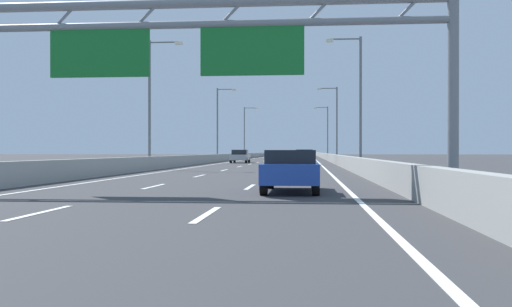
{
  "coord_description": "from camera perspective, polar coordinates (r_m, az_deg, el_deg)",
  "views": [
    {
      "loc": [
        3.87,
        0.93,
        1.32
      ],
      "look_at": [
        -1.33,
        58.73,
        1.07
      ],
      "focal_mm": 39.59,
      "sensor_mm": 36.0,
      "label": 1
    }
  ],
  "objects": [
    {
      "name": "lane_dash_right_8",
      "position": [
        74.61,
        3.56,
        -0.77
      ],
      "size": [
        0.16,
        3.0,
        0.01
      ],
      "primitive_type": "cube",
      "color": "white",
      "rests_on": "ground_plane"
    },
    {
      "name": "lane_dash_left_8",
      "position": [
        74.8,
        0.8,
        -0.76
      ],
      "size": [
        0.16,
        3.0,
        0.01
      ],
      "primitive_type": "cube",
      "color": "white",
      "rests_on": "ground_plane"
    },
    {
      "name": "lane_dash_right_4",
      "position": [
        38.65,
        2.07,
        -1.71
      ],
      "size": [
        0.16,
        3.0,
        0.01
      ],
      "primitive_type": "cube",
      "color": "white",
      "rests_on": "ground_plane"
    },
    {
      "name": "barrier_right",
      "position": [
        109.11,
        6.74,
        -0.2
      ],
      "size": [
        0.45,
        220.0,
        0.95
      ],
      "color": "#9E9E99",
      "rests_on": "ground_plane"
    },
    {
      "name": "lane_dash_left_5",
      "position": [
        47.92,
        -1.65,
        -1.33
      ],
      "size": [
        0.16,
        3.0,
        0.01
      ],
      "primitive_type": "cube",
      "color": "white",
      "rests_on": "ground_plane"
    },
    {
      "name": "silver_car",
      "position": [
        63.17,
        -1.62,
        -0.28
      ],
      "size": [
        1.9,
        4.21,
        1.47
      ],
      "color": "#A8ADB2",
      "rests_on": "ground_plane"
    },
    {
      "name": "lane_dash_left_2",
      "position": [
        21.38,
        -10.27,
        -3.29
      ],
      "size": [
        0.16,
        3.0,
        0.01
      ],
      "primitive_type": "cube",
      "color": "white",
      "rests_on": "ground_plane"
    },
    {
      "name": "lane_dash_left_13",
      "position": [
        119.71,
        2.43,
        -0.38
      ],
      "size": [
        0.16,
        3.0,
        0.01
      ],
      "primitive_type": "cube",
      "color": "white",
      "rests_on": "ground_plane"
    },
    {
      "name": "streetlamp_right_mid",
      "position": [
        41.11,
        10.19,
        5.93
      ],
      "size": [
        2.58,
        0.28,
        9.5
      ],
      "color": "slate",
      "rests_on": "ground_plane"
    },
    {
      "name": "lane_dash_right_17",
      "position": [
        155.59,
        4.38,
        -0.24
      ],
      "size": [
        0.16,
        3.0,
        0.01
      ],
      "primitive_type": "cube",
      "color": "white",
      "rests_on": "ground_plane"
    },
    {
      "name": "lane_dash_left_17",
      "position": [
        155.68,
        3.06,
        -0.24
      ],
      "size": [
        0.16,
        3.0,
        0.01
      ],
      "primitive_type": "cube",
      "color": "white",
      "rests_on": "ground_plane"
    },
    {
      "name": "yellow_car",
      "position": [
        90.23,
        4.91,
        -0.1
      ],
      "size": [
        1.75,
        4.56,
        1.52
      ],
      "color": "yellow",
      "rests_on": "ground_plane"
    },
    {
      "name": "streetlamp_left_distant",
      "position": [
        104.95,
        -1.06,
        2.47
      ],
      "size": [
        2.58,
        0.28,
        9.5
      ],
      "color": "slate",
      "rests_on": "ground_plane"
    },
    {
      "name": "lane_dash_right_10",
      "position": [
        92.6,
        3.86,
        -0.57
      ],
      "size": [
        0.16,
        3.0,
        0.01
      ],
      "primitive_type": "cube",
      "color": "white",
      "rests_on": "ground_plane"
    },
    {
      "name": "lane_dash_left_3",
      "position": [
        30.14,
        -5.71,
        -2.26
      ],
      "size": [
        0.16,
        3.0,
        0.01
      ],
      "primitive_type": "cube",
      "color": "white",
      "rests_on": "ground_plane"
    },
    {
      "name": "barrier_left",
      "position": [
        109.6,
        -0.49,
        -0.2
      ],
      "size": [
        0.45,
        220.0,
        0.95
      ],
      "color": "#9E9E99",
      "rests_on": "ground_plane"
    },
    {
      "name": "lane_dash_left_11",
      "position": [
        101.73,
        1.95,
        -0.5
      ],
      "size": [
        0.16,
        3.0,
        0.01
      ],
      "primitive_type": "cube",
      "color": "white",
      "rests_on": "ground_plane"
    },
    {
      "name": "lane_dash_left_1",
      "position": [
        12.95,
        -20.97,
        -5.61
      ],
      "size": [
        0.16,
        3.0,
        0.01
      ],
      "primitive_type": "cube",
      "color": "white",
      "rests_on": "ground_plane"
    },
    {
      "name": "lane_dash_left_15",
      "position": [
        137.69,
        2.79,
        -0.3
      ],
      "size": [
        0.16,
        3.0,
        0.01
      ],
      "primitive_type": "cube",
      "color": "white",
      "rests_on": "ground_plane"
    },
    {
      "name": "lane_dash_left_14",
      "position": [
        128.7,
        2.62,
        -0.34
      ],
      "size": [
        0.16,
        3.0,
        0.01
      ],
      "primitive_type": "cube",
      "color": "white",
      "rests_on": "ground_plane"
    },
    {
      "name": "streetlamp_left_mid",
      "position": [
        42.49,
        -10.41,
        5.74
      ],
      "size": [
        2.58,
        0.28,
        9.5
      ],
      "color": "slate",
      "rests_on": "ground_plane"
    },
    {
      "name": "lane_dash_right_5",
      "position": [
        47.63,
        2.65,
        -1.34
      ],
      "size": [
        0.16,
        3.0,
        0.01
      ],
      "primitive_type": "cube",
      "color": "white",
      "rests_on": "ground_plane"
    },
    {
      "name": "lane_dash_right_2",
      "position": [
        20.71,
        -0.61,
        -3.4
      ],
      "size": [
        0.16,
        3.0,
        0.01
      ],
      "primitive_type": "cube",
      "color": "white",
      "rests_on": "ground_plane"
    },
    {
      "name": "lane_dash_left_10",
      "position": [
        92.75,
        1.64,
        -0.57
      ],
      "size": [
        0.16,
        3.0,
        0.01
      ],
      "primitive_type": "cube",
      "color": "white",
      "rests_on": "ground_plane"
    },
    {
      "name": "edge_line_right",
      "position": [
        87.09,
        6.05,
        -0.62
      ],
      "size": [
        0.16,
        176.0,
        0.01
      ],
      "primitive_type": "cube",
      "color": "white",
      "rests_on": "ground_plane"
    },
    {
      "name": "lane_dash_right_1",
      "position": [
        11.83,
        -5.01,
        -6.16
      ],
      "size": [
        0.16,
        3.0,
        0.01
      ],
      "primitive_type": "cube",
      "color": "white",
      "rests_on": "ground_plane"
    },
    {
      "name": "green_car",
      "position": [
        77.88,
        4.98,
        -0.19
      ],
      "size": [
        1.85,
        4.29,
        1.4
      ],
      "color": "#1E7A38",
      "rests_on": "ground_plane"
    },
    {
      "name": "lane_dash_right_14",
      "position": [
        128.59,
        4.22,
        -0.34
      ],
      "size": [
        0.16,
        3.0,
        0.01
      ],
      "primitive_type": "cube",
      "color": "white",
      "rests_on": "ground_plane"
    },
    {
      "name": "sign_gantry",
      "position": [
        19.09,
        -7.1,
        10.88
      ],
      "size": [
        17.34,
        0.36,
        6.36
      ],
      "color": "gray",
      "rests_on": "ground_plane"
    },
    {
      "name": "orange_car",
      "position": [
        113.02,
        3.23,
        -0.04
      ],
      "size": [
        1.85,
        4.7,
        1.51
      ],
      "color": "orange",
      "rests_on": "ground_plane"
    },
    {
      "name": "lane_dash_left_6",
      "position": [
        56.87,
        -0.58,
        -1.08
      ],
      "size": [
        0.16,
        3.0,
        0.01
      ],
      "primitive_type": "cube",
      "color": "white",
      "rests_on": "ground_plane"
    },
    {
      "name": "lane_dash_left_4",
      "position": [
        39.01,
        -3.22,
        -1.69
      ],
      "size": [
        0.16,
        3.0,
        0.01
      ],
      "primitive_type": "cube",
      "color": "white",
      "rests_on": "ground_plane"
    },
    {
      "name": "lane_dash_right_12",
      "position": [
        110.6,
        4.07,
        -0.44
      ],
      "size": [
        0.16,
        3.0,
        0.01
      ],
      "primitive_type": "cube",
      "color": "white",
      "rests_on": "ground_plane"
    },
    {
      "name": "black_car",
      "position": [
        54.19,
        4.91,
        -0.34
      ],
      "size": [
        1.75,
        4.66,
        1.47
      ],
      "color": "black",
      "rests_on": "ground_plane"
    },
    {
      "name": "lane_dash_right_6",
      "position": [
        56.62,
        3.05,
        -1.09
      ],
      "size": [
        0.16,
        3.0,
        0.01
      ],
      "primitive_type": "cube",
      "color": "white",
      "rests_on": "ground_plane"
    },
    {
      "name": "lane_dash_left_7",
      "position": [
        65.83,
        0.2,
        -0.9
      ],
      "size": [
        0.16,
        3.0,
        0.01
      ],
      "primitive_type": "cube",
      "color": "white",
      "rests_on": "ground_plane"
    },
    {
      "name": "lane_dash_left_12",
      "position": [
        110.72,
        2.21,
        -0.44
      ],
      "size": [
        0.16,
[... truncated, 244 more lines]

